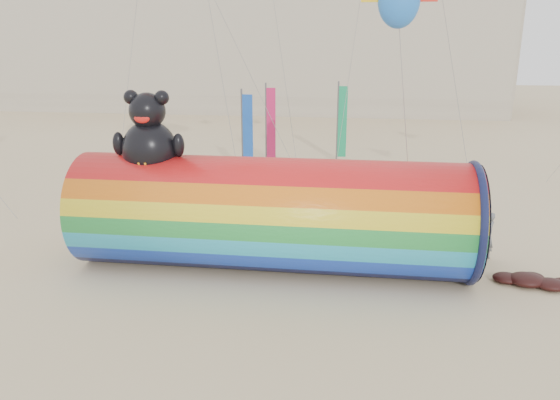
# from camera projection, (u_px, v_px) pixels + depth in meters

# --- Properties ---
(ground) EXTENTS (160.00, 160.00, 0.00)m
(ground) POSITION_uv_depth(u_px,v_px,m) (259.00, 280.00, 18.48)
(ground) COLOR #CCB58C
(ground) RESTS_ON ground
(hotel_building) EXTENTS (60.40, 15.40, 20.60)m
(hotel_building) POSITION_uv_depth(u_px,v_px,m) (223.00, 13.00, 60.62)
(hotel_building) COLOR #B7AD99
(hotel_building) RESTS_ON ground
(windsock_assembly) EXTENTS (13.62, 4.15, 6.28)m
(windsock_assembly) POSITION_uv_depth(u_px,v_px,m) (272.00, 211.00, 18.94)
(windsock_assembly) COLOR red
(windsock_assembly) RESTS_ON ground
(kite_handler) EXTENTS (0.79, 0.77, 1.83)m
(kite_handler) POSITION_uv_depth(u_px,v_px,m) (487.00, 236.00, 19.92)
(kite_handler) COLOR slate
(kite_handler) RESTS_ON ground
(fabric_bundle) EXTENTS (2.62, 1.35, 0.41)m
(fabric_bundle) POSITION_uv_depth(u_px,v_px,m) (533.00, 280.00, 18.03)
(fabric_bundle) COLOR #3A0E0A
(fabric_bundle) RESTS_ON ground
(festival_banners) EXTENTS (5.65, 5.82, 5.20)m
(festival_banners) POSITION_uv_depth(u_px,v_px,m) (288.00, 127.00, 32.74)
(festival_banners) COLOR #59595E
(festival_banners) RESTS_ON ground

